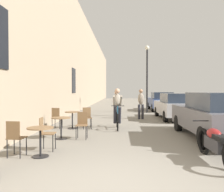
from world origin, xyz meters
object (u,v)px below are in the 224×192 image
at_px(cafe_table_far, 72,116).
at_px(parked_car_second, 175,106).
at_px(parked_car_nearest, 215,115).
at_px(parked_car_third, 161,101).
at_px(cafe_chair_far_toward_wall, 57,117).
at_px(cafe_chair_near_toward_street, 45,131).
at_px(pedestrian_near, 141,102).
at_px(cafe_table_mid, 61,123).
at_px(cafe_chair_mid_toward_street, 82,123).
at_px(parked_motorcycle, 216,144).
at_px(cyclist_on_bicycle, 117,109).
at_px(cafe_chair_near_toward_wall, 15,136).
at_px(cafe_table_near, 40,135).
at_px(pedestrian_mid, 116,102).
at_px(street_lamp, 147,70).
at_px(cafe_chair_far_toward_street, 87,116).

xyz_separation_m(cafe_table_far, parked_car_second, (5.11, 3.39, 0.24)).
relative_size(parked_car_nearest, parked_car_third, 1.04).
height_order(cafe_chair_far_toward_wall, parked_car_third, parked_car_third).
height_order(cafe_chair_near_toward_street, pedestrian_near, pedestrian_near).
bearing_deg(cafe_table_mid, parked_car_third, 64.77).
relative_size(cafe_chair_mid_toward_street, parked_car_third, 0.21).
bearing_deg(cafe_chair_far_toward_wall, parked_motorcycle, -41.88).
xyz_separation_m(cyclist_on_bicycle, parked_car_third, (3.41, 8.88, -0.04)).
height_order(cyclist_on_bicycle, parked_car_third, cyclist_on_bicycle).
distance_m(cafe_chair_near_toward_wall, parked_motorcycle, 4.71).
relative_size(cafe_table_near, pedestrian_mid, 0.45).
relative_size(street_lamp, parked_motorcycle, 2.28).
xyz_separation_m(cyclist_on_bicycle, parked_motorcycle, (2.30, -4.62, -0.41)).
relative_size(cafe_chair_far_toward_street, parked_motorcycle, 0.41).
bearing_deg(cafe_table_near, pedestrian_near, 67.64).
bearing_deg(cafe_table_near, parked_car_nearest, 23.61).
bearing_deg(parked_car_third, parked_car_nearest, -90.71).
xyz_separation_m(street_lamp, parked_car_nearest, (1.19, -9.22, -2.30)).
xyz_separation_m(cafe_chair_far_toward_street, parked_car_nearest, (4.56, -2.02, 0.29)).
height_order(cafe_chair_far_toward_street, street_lamp, street_lamp).
bearing_deg(street_lamp, parked_motorcycle, -88.92).
distance_m(cyclist_on_bicycle, street_lamp, 7.73).
xyz_separation_m(cafe_table_near, parked_motorcycle, (4.11, -0.26, -0.12)).
bearing_deg(street_lamp, parked_car_second, -73.88).
relative_size(parked_car_third, parked_motorcycle, 1.96).
height_order(cafe_chair_mid_toward_street, parked_car_second, parked_car_second).
height_order(cafe_chair_far_toward_street, parked_motorcycle, cafe_chair_far_toward_street).
relative_size(cafe_chair_far_toward_wall, parked_motorcycle, 0.41).
distance_m(cafe_table_far, parked_car_second, 6.13).
xyz_separation_m(cafe_chair_near_toward_wall, cafe_chair_mid_toward_street, (1.25, 2.24, 0.00)).
height_order(pedestrian_mid, parked_motorcycle, pedestrian_mid).
distance_m(cafe_chair_near_toward_street, cafe_chair_mid_toward_street, 1.73).
relative_size(cafe_chair_near_toward_street, cafe_table_far, 1.24).
bearing_deg(cafe_chair_far_toward_street, cafe_chair_near_toward_wall, -104.40).
distance_m(cafe_chair_far_toward_wall, parked_car_nearest, 6.13).
bearing_deg(parked_motorcycle, cafe_table_far, 133.48).
xyz_separation_m(cafe_chair_near_toward_street, cyclist_on_bicycle, (1.89, 3.77, 0.29)).
distance_m(cafe_table_far, cafe_chair_far_toward_street, 0.62).
bearing_deg(parked_car_second, cafe_chair_far_toward_wall, -149.00).
bearing_deg(street_lamp, parked_car_nearest, -82.64).
relative_size(cafe_chair_far_toward_wall, pedestrian_near, 0.53).
distance_m(street_lamp, parked_car_second, 4.68).
distance_m(cafe_chair_mid_toward_street, parked_motorcycle, 4.22).
height_order(cafe_table_near, cafe_chair_far_toward_wall, cafe_chair_far_toward_wall).
height_order(parked_car_nearest, parked_car_third, parked_car_nearest).
height_order(cafe_chair_far_toward_street, pedestrian_mid, pedestrian_mid).
distance_m(cafe_table_far, cafe_chair_far_toward_wall, 0.66).
height_order(cafe_table_far, cyclist_on_bicycle, cyclist_on_bicycle).
relative_size(cafe_table_far, street_lamp, 0.15).
relative_size(cafe_chair_far_toward_wall, parked_car_nearest, 0.20).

